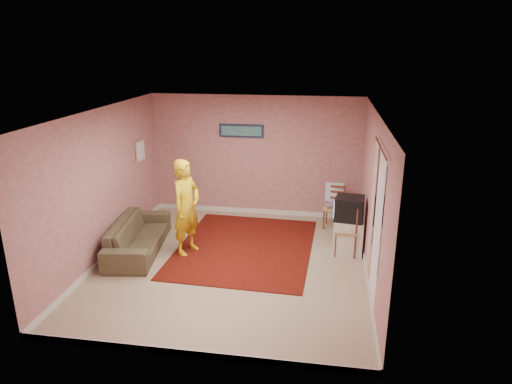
% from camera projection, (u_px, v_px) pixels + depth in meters
% --- Properties ---
extents(ground, '(5.00, 5.00, 0.00)m').
position_uv_depth(ground, '(233.00, 264.00, 7.85)').
color(ground, tan).
rests_on(ground, ground).
extents(wall_back, '(4.50, 0.02, 2.60)m').
position_uv_depth(wall_back, '(256.00, 156.00, 9.79)').
color(wall_back, tan).
rests_on(wall_back, ground).
extents(wall_front, '(4.50, 0.02, 2.60)m').
position_uv_depth(wall_front, '(185.00, 260.00, 5.10)').
color(wall_front, tan).
rests_on(wall_front, ground).
extents(wall_left, '(0.02, 5.00, 2.60)m').
position_uv_depth(wall_left, '(103.00, 186.00, 7.78)').
color(wall_left, tan).
rests_on(wall_left, ground).
extents(wall_right, '(0.02, 5.00, 2.60)m').
position_uv_depth(wall_right, '(373.00, 199.00, 7.11)').
color(wall_right, tan).
rests_on(wall_right, ground).
extents(ceiling, '(4.50, 5.00, 0.02)m').
position_uv_depth(ceiling, '(230.00, 112.00, 7.04)').
color(ceiling, silver).
rests_on(ceiling, wall_back).
extents(baseboard_back, '(4.50, 0.02, 0.10)m').
position_uv_depth(baseboard_back, '(256.00, 211.00, 10.17)').
color(baseboard_back, silver).
rests_on(baseboard_back, ground).
extents(baseboard_front, '(4.50, 0.02, 0.10)m').
position_uv_depth(baseboard_front, '(191.00, 353.00, 5.50)').
color(baseboard_front, silver).
rests_on(baseboard_front, ground).
extents(baseboard_left, '(0.02, 5.00, 0.10)m').
position_uv_depth(baseboard_left, '(110.00, 252.00, 8.17)').
color(baseboard_left, silver).
rests_on(baseboard_left, ground).
extents(baseboard_right, '(0.02, 5.00, 0.10)m').
position_uv_depth(baseboard_right, '(366.00, 271.00, 7.50)').
color(baseboard_right, silver).
rests_on(baseboard_right, ground).
extents(window, '(0.01, 1.10, 1.50)m').
position_uv_depth(window, '(379.00, 210.00, 6.22)').
color(window, black).
rests_on(window, wall_right).
extents(curtain_sheer, '(0.01, 0.75, 2.10)m').
position_uv_depth(curtain_sheer, '(377.00, 227.00, 6.15)').
color(curtain_sheer, white).
rests_on(curtain_sheer, wall_right).
extents(curtain_floral, '(0.01, 0.35, 2.10)m').
position_uv_depth(curtain_floral, '(372.00, 209.00, 6.80)').
color(curtain_floral, beige).
rests_on(curtain_floral, wall_right).
extents(curtain_rod, '(0.02, 1.40, 0.02)m').
position_uv_depth(curtain_rod, '(381.00, 147.00, 5.96)').
color(curtain_rod, brown).
rests_on(curtain_rod, wall_right).
extents(picture_back, '(0.95, 0.04, 0.28)m').
position_uv_depth(picture_back, '(241.00, 131.00, 9.64)').
color(picture_back, '#161F3C').
rests_on(picture_back, wall_back).
extents(picture_left, '(0.04, 0.38, 0.42)m').
position_uv_depth(picture_left, '(140.00, 151.00, 9.20)').
color(picture_left, '#C2B385').
rests_on(picture_left, wall_left).
extents(area_rug, '(2.53, 3.12, 0.02)m').
position_uv_depth(area_rug, '(245.00, 247.00, 8.46)').
color(area_rug, black).
rests_on(area_rug, ground).
extents(tv_cabinet, '(0.50, 0.46, 0.64)m').
position_uv_depth(tv_cabinet, '(348.00, 236.00, 8.17)').
color(tv_cabinet, silver).
rests_on(tv_cabinet, ground).
extents(crt_tv, '(0.55, 0.50, 0.42)m').
position_uv_depth(crt_tv, '(349.00, 208.00, 8.01)').
color(crt_tv, black).
rests_on(crt_tv, tv_cabinet).
extents(chair_a, '(0.45, 0.43, 0.47)m').
position_uv_depth(chair_a, '(334.00, 203.00, 9.24)').
color(chair_a, tan).
rests_on(chair_a, ground).
extents(dvd_player, '(0.39, 0.32, 0.06)m').
position_uv_depth(dvd_player, '(334.00, 206.00, 9.26)').
color(dvd_player, '#A5A5AA').
rests_on(dvd_player, chair_a).
extents(blue_throw, '(0.38, 0.05, 0.40)m').
position_uv_depth(blue_throw, '(335.00, 192.00, 9.37)').
color(blue_throw, '#8DB5E7').
rests_on(blue_throw, chair_a).
extents(chair_b, '(0.41, 0.43, 0.51)m').
position_uv_depth(chair_b, '(346.00, 224.00, 8.06)').
color(chair_b, tan).
rests_on(chair_b, ground).
extents(game_console, '(0.24, 0.19, 0.04)m').
position_uv_depth(game_console, '(346.00, 228.00, 8.08)').
color(game_console, white).
rests_on(game_console, chair_b).
extents(sofa, '(1.05, 2.10, 0.59)m').
position_uv_depth(sofa, '(138.00, 236.00, 8.26)').
color(sofa, '#4B462E').
rests_on(sofa, ground).
extents(person, '(0.62, 0.74, 1.73)m').
position_uv_depth(person, '(186.00, 207.00, 8.03)').
color(person, gold).
rests_on(person, ground).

